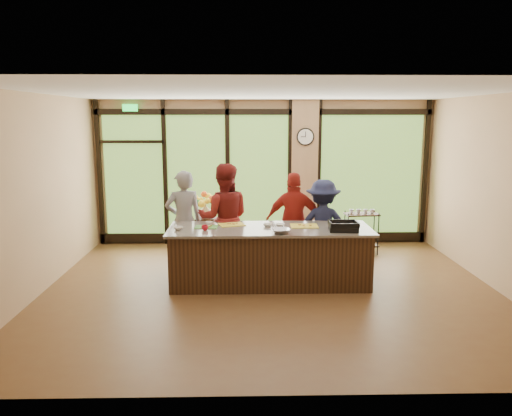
{
  "coord_description": "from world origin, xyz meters",
  "views": [
    {
      "loc": [
        -0.4,
        -7.39,
        2.64
      ],
      "look_at": [
        -0.22,
        0.4,
        1.22
      ],
      "focal_mm": 35.0,
      "sensor_mm": 36.0,
      "label": 1
    }
  ],
  "objects_px": {
    "bar_cart": "(361,227)",
    "roasting_pan": "(343,228)",
    "cook_left": "(184,221)",
    "cook_right": "(323,225)",
    "flower_stand": "(206,237)",
    "island_base": "(270,257)"
  },
  "relations": [
    {
      "from": "island_base",
      "to": "cook_right",
      "type": "height_order",
      "value": "cook_right"
    },
    {
      "from": "roasting_pan",
      "to": "bar_cart",
      "type": "relative_size",
      "value": 0.49
    },
    {
      "from": "flower_stand",
      "to": "bar_cart",
      "type": "relative_size",
      "value": 0.88
    },
    {
      "from": "cook_left",
      "to": "bar_cart",
      "type": "distance_m",
      "value": 3.51
    },
    {
      "from": "roasting_pan",
      "to": "bar_cart",
      "type": "distance_m",
      "value": 2.21
    },
    {
      "from": "cook_left",
      "to": "bar_cart",
      "type": "xyz_separation_m",
      "value": [
        3.34,
        1.03,
        -0.35
      ]
    },
    {
      "from": "roasting_pan",
      "to": "flower_stand",
      "type": "height_order",
      "value": "roasting_pan"
    },
    {
      "from": "flower_stand",
      "to": "bar_cart",
      "type": "height_order",
      "value": "bar_cart"
    },
    {
      "from": "cook_left",
      "to": "roasting_pan",
      "type": "height_order",
      "value": "cook_left"
    },
    {
      "from": "roasting_pan",
      "to": "flower_stand",
      "type": "xyz_separation_m",
      "value": [
        -2.26,
        1.81,
        -0.57
      ]
    },
    {
      "from": "flower_stand",
      "to": "bar_cart",
      "type": "xyz_separation_m",
      "value": [
        3.02,
        0.22,
        0.14
      ]
    },
    {
      "from": "flower_stand",
      "to": "bar_cart",
      "type": "distance_m",
      "value": 3.03
    },
    {
      "from": "cook_left",
      "to": "cook_right",
      "type": "relative_size",
      "value": 1.1
    },
    {
      "from": "cook_right",
      "to": "bar_cart",
      "type": "height_order",
      "value": "cook_right"
    },
    {
      "from": "bar_cart",
      "to": "roasting_pan",
      "type": "bearing_deg",
      "value": -116.01
    },
    {
      "from": "flower_stand",
      "to": "island_base",
      "type": "bearing_deg",
      "value": -55.97
    },
    {
      "from": "cook_left",
      "to": "bar_cart",
      "type": "relative_size",
      "value": 2.0
    },
    {
      "from": "flower_stand",
      "to": "roasting_pan",
      "type": "bearing_deg",
      "value": -40.49
    },
    {
      "from": "roasting_pan",
      "to": "flower_stand",
      "type": "distance_m",
      "value": 2.95
    },
    {
      "from": "island_base",
      "to": "flower_stand",
      "type": "height_order",
      "value": "island_base"
    },
    {
      "from": "flower_stand",
      "to": "cook_right",
      "type": "bearing_deg",
      "value": -24.15
    },
    {
      "from": "cook_left",
      "to": "bar_cart",
      "type": "bearing_deg",
      "value": -178.71
    }
  ]
}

